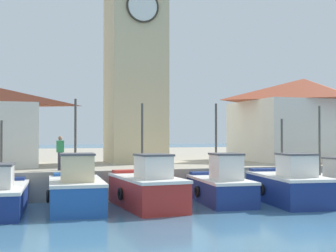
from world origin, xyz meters
The scene contains 10 objects.
ground_plane centered at (0.00, 0.00, 0.00)m, with size 300.00×300.00×0.00m, color teal.
quay_wharf centered at (0.00, 28.83, 0.67)m, with size 120.00×40.00×1.35m, color #A89E89.
fishing_boat_left_inner centered at (-6.16, 6.16, 0.79)m, with size 2.38×4.64×4.51m.
fishing_boat_mid_left centered at (-3.29, 5.85, 0.80)m, with size 2.33×4.95×4.37m.
fishing_boat_center centered at (0.18, 6.17, 0.74)m, with size 2.35×4.75×4.46m.
fishing_boat_mid_right centered at (3.04, 5.23, 0.78)m, with size 2.82×5.29×3.76m.
fishing_boat_right_inner centered at (5.49, 5.55, 0.70)m, with size 2.71×5.14×4.42m.
clock_tower centered at (-1.50, 15.00, 8.47)m, with size 3.83×3.83×15.14m.
warehouse_right centered at (10.13, 14.42, 4.16)m, with size 8.92×6.88×5.51m.
dock_worker_near_tower centered at (-6.46, 9.76, 2.19)m, with size 0.34×0.22×1.62m.
Camera 1 is at (-8.47, -12.81, 2.98)m, focal length 50.00 mm.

